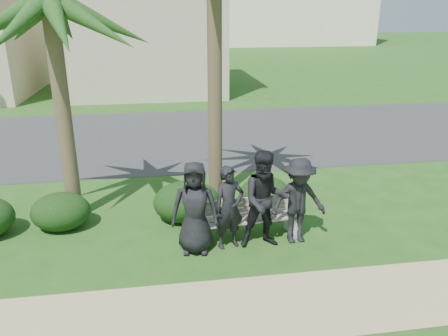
{
  "coord_description": "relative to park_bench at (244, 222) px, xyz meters",
  "views": [
    {
      "loc": [
        -0.52,
        -7.1,
        4.21
      ],
      "look_at": [
        0.73,
        1.0,
        1.24
      ],
      "focal_mm": 35.0,
      "sensor_mm": 36.0,
      "label": 1
    }
  ],
  "objects": [
    {
      "name": "stucco_bldg_right",
      "position": [
        -2.02,
        17.66,
        3.33
      ],
      "size": [
        8.4,
        8.4,
        7.3
      ],
      "color": "#C3B692",
      "rests_on": "ground"
    },
    {
      "name": "footpath",
      "position": [
        -1.02,
        -2.14,
        -0.34
      ],
      "size": [
        30.0,
        1.6,
        0.01
      ],
      "primitive_type": "cube",
      "color": "tan",
      "rests_on": "ground"
    },
    {
      "name": "hedge_b",
      "position": [
        -3.6,
        0.99,
        0.05
      ],
      "size": [
        1.18,
        0.98,
        0.77
      ],
      "primitive_type": "ellipsoid",
      "color": "black",
      "rests_on": "ground"
    },
    {
      "name": "man_d",
      "position": [
        0.98,
        -0.27,
        0.5
      ],
      "size": [
        1.13,
        0.7,
        1.68
      ],
      "primitive_type": "imported",
      "rotation": [
        0.0,
        0.0,
        0.07
      ],
      "color": "black",
      "rests_on": "ground"
    },
    {
      "name": "ground",
      "position": [
        -1.02,
        -0.34,
        -0.34
      ],
      "size": [
        160.0,
        160.0,
        0.0
      ],
      "primitive_type": "plane",
      "color": "#1F5017",
      "rests_on": "ground"
    },
    {
      "name": "man_b",
      "position": [
        -0.34,
        -0.26,
        0.46
      ],
      "size": [
        0.66,
        0.52,
        1.59
      ],
      "primitive_type": "imported",
      "rotation": [
        0.0,
        0.0,
        0.27
      ],
      "color": "black",
      "rests_on": "ground"
    },
    {
      "name": "hedge_e",
      "position": [
        0.73,
        1.28,
        0.04
      ],
      "size": [
        1.15,
        0.95,
        0.75
      ],
      "primitive_type": "ellipsoid",
      "color": "black",
      "rests_on": "ground"
    },
    {
      "name": "palm_left",
      "position": [
        -3.42,
        1.52,
        3.93
      ],
      "size": [
        3.0,
        3.0,
        5.23
      ],
      "color": "brown",
      "rests_on": "ground"
    },
    {
      "name": "man_a",
      "position": [
        -0.97,
        -0.33,
        0.53
      ],
      "size": [
        0.92,
        0.68,
        1.74
      ],
      "primitive_type": "imported",
      "rotation": [
        0.0,
        0.0,
        -0.15
      ],
      "color": "black",
      "rests_on": "ground"
    },
    {
      "name": "asphalt_street",
      "position": [
        -1.02,
        7.66,
        -0.34
      ],
      "size": [
        160.0,
        8.0,
        0.01
      ],
      "primitive_type": "cube",
      "color": "#2D2D30",
      "rests_on": "ground"
    },
    {
      "name": "hedge_d",
      "position": [
        -1.08,
        1.0,
        0.09
      ],
      "size": [
        1.31,
        1.09,
        0.86
      ],
      "primitive_type": "ellipsoid",
      "color": "black",
      "rests_on": "ground"
    },
    {
      "name": "man_c",
      "position": [
        0.33,
        -0.33,
        0.6
      ],
      "size": [
        0.92,
        0.73,
        1.87
      ],
      "primitive_type": "imported",
      "rotation": [
        0.0,
        0.0,
        -0.02
      ],
      "color": "black",
      "rests_on": "ground"
    },
    {
      "name": "park_bench",
      "position": [
        0.0,
        0.0,
        0.0
      ],
      "size": [
        2.19,
        0.69,
        0.75
      ],
      "rotation": [
        0.0,
        0.0,
        0.09
      ],
      "color": "#A09586",
      "rests_on": "ground"
    },
    {
      "name": "hedge_c",
      "position": [
        -0.9,
        1.13,
        0.05
      ],
      "size": [
        1.18,
        0.97,
        0.77
      ],
      "primitive_type": "ellipsoid",
      "color": "black",
      "rests_on": "ground"
    }
  ]
}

